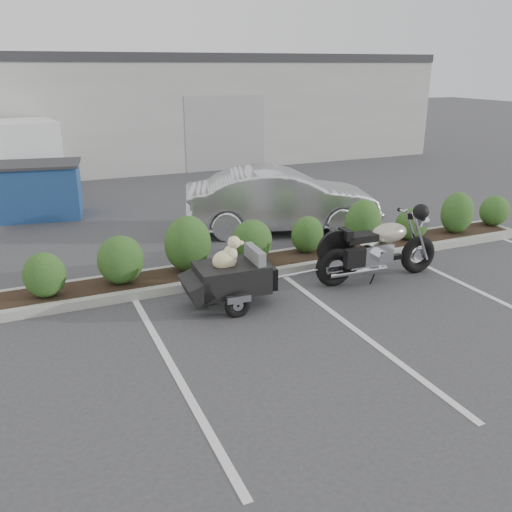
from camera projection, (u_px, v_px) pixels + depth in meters
name	position (u px, v px, depth m)	size (l,w,h in m)	color
ground	(263.00, 328.00, 7.89)	(90.00, 90.00, 0.00)	#38383A
planter_kerb	(263.00, 265.00, 10.14)	(12.00, 1.00, 0.15)	#9E9E93
building	(89.00, 107.00, 21.88)	(26.00, 10.00, 4.00)	#9EA099
motorcycle	(379.00, 250.00, 9.49)	(2.44, 0.82, 1.40)	black
pet_trailer	(230.00, 276.00, 8.47)	(1.94, 1.08, 1.16)	black
sedan	(281.00, 200.00, 12.30)	(1.51, 4.33, 1.43)	silver
dumpster	(39.00, 190.00, 13.42)	(2.27, 1.74, 1.36)	navy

